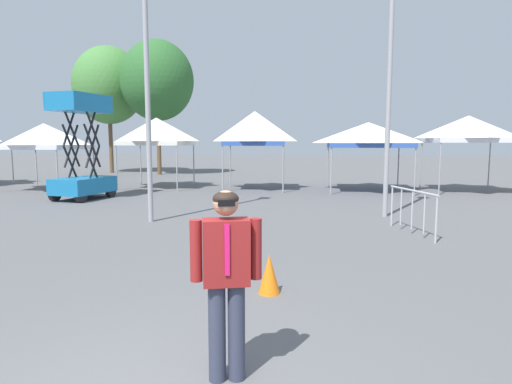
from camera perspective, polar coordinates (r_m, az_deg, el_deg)
canopy_tent_center at (r=22.22m, az=-26.16°, el=6.61°), size 3.28×3.28×3.05m
canopy_tent_behind_center at (r=21.41m, az=-12.99°, el=7.78°), size 2.98×2.98×3.36m
canopy_tent_far_left at (r=20.15m, az=-0.15°, el=8.38°), size 2.94×2.94×3.61m
canopy_tent_left_of_center at (r=20.18m, az=14.59°, el=7.30°), size 3.57×3.57×3.08m
canopy_tent_far_right at (r=21.27m, az=26.21°, el=7.44°), size 3.27×3.27×3.35m
scissor_lift at (r=17.93m, az=-21.89°, el=2.97°), size 1.81×2.52×3.99m
person_foreground at (r=4.00m, az=-3.94°, el=-10.46°), size 0.63×0.34×1.78m
light_pole_near_lift at (r=12.53m, az=-14.33°, el=19.34°), size 0.36×0.36×8.88m
light_pole_opposite_side at (r=13.41m, az=17.25°, el=15.84°), size 0.36×0.36×7.73m
tree_behind_tents_right at (r=30.27m, az=-12.90°, el=14.12°), size 4.81×4.81×8.89m
tree_behind_tents_center at (r=33.08m, az=-18.86°, el=13.16°), size 4.92×4.92×8.89m
crowd_barrier_by_lift at (r=11.01m, az=19.93°, el=-1.36°), size 0.68×2.02×1.08m
traffic_cone_lot_center at (r=6.42m, az=1.76°, el=-10.71°), size 0.32×0.32×0.59m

